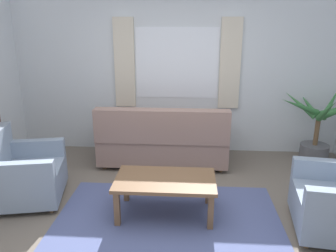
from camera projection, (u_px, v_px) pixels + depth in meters
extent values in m
plane|color=#6B6056|center=(168.00, 223.00, 3.65)|extent=(6.24, 6.24, 0.00)
cube|color=silver|center=(177.00, 72.00, 5.41)|extent=(5.32, 0.12, 2.60)
cube|color=white|center=(177.00, 63.00, 5.31)|extent=(1.30, 0.01, 1.10)
cube|color=beige|center=(125.00, 63.00, 5.33)|extent=(0.32, 0.06, 1.40)
cube|color=beige|center=(230.00, 64.00, 5.23)|extent=(0.32, 0.06, 1.40)
cube|color=#4C5684|center=(168.00, 222.00, 3.65)|extent=(2.46, 1.70, 0.01)
cube|color=gray|center=(164.00, 147.00, 5.15)|extent=(1.90, 0.80, 0.38)
cube|color=gray|center=(162.00, 126.00, 4.71)|extent=(1.90, 0.20, 0.48)
cube|color=gray|center=(222.00, 129.00, 5.00)|extent=(0.16, 0.80, 0.24)
cube|color=gray|center=(106.00, 126.00, 5.11)|extent=(0.16, 0.80, 0.24)
cylinder|color=brown|center=(217.00, 154.00, 5.44)|extent=(0.06, 0.06, 0.06)
cylinder|color=brown|center=(114.00, 151.00, 5.55)|extent=(0.06, 0.06, 0.06)
cylinder|color=brown|center=(220.00, 170.00, 4.87)|extent=(0.06, 0.06, 0.06)
cylinder|color=brown|center=(105.00, 166.00, 4.98)|extent=(0.06, 0.06, 0.06)
cube|color=gray|center=(28.00, 181.00, 4.06)|extent=(0.95, 0.98, 0.36)
cube|color=gray|center=(16.00, 172.00, 3.63)|extent=(0.81, 0.28, 0.22)
cube|color=gray|center=(32.00, 148.00, 4.31)|extent=(0.81, 0.28, 0.22)
cylinder|color=brown|center=(52.00, 210.00, 3.84)|extent=(0.05, 0.05, 0.06)
cylinder|color=brown|center=(62.00, 183.00, 4.48)|extent=(0.05, 0.05, 0.06)
cylinder|color=brown|center=(11.00, 186.00, 4.40)|extent=(0.05, 0.05, 0.06)
cube|color=gray|center=(336.00, 210.00, 3.44)|extent=(0.90, 0.94, 0.36)
cube|color=gray|center=(331.00, 170.00, 3.69)|extent=(0.81, 0.22, 0.22)
cylinder|color=brown|center=(295.00, 208.00, 3.88)|extent=(0.05, 0.05, 0.06)
cylinder|color=brown|center=(306.00, 244.00, 3.25)|extent=(0.05, 0.05, 0.06)
cube|color=brown|center=(165.00, 180.00, 3.69)|extent=(1.10, 0.64, 0.04)
cube|color=brown|center=(117.00, 209.00, 3.54)|extent=(0.06, 0.06, 0.40)
cube|color=brown|center=(211.00, 212.00, 3.48)|extent=(0.06, 0.06, 0.40)
cube|color=brown|center=(126.00, 186.00, 4.04)|extent=(0.06, 0.06, 0.40)
cube|color=brown|center=(208.00, 188.00, 3.97)|extent=(0.06, 0.06, 0.40)
cylinder|color=#56565B|center=(314.00, 153.00, 5.18)|extent=(0.42, 0.42, 0.29)
cylinder|color=brown|center=(317.00, 133.00, 5.07)|extent=(0.07, 0.07, 0.39)
cone|color=#38753D|center=(331.00, 102.00, 5.14)|extent=(0.45, 0.47, 0.50)
cone|color=#38753D|center=(308.00, 105.00, 5.20)|extent=(0.22, 0.50, 0.33)
cone|color=#38753D|center=(300.00, 104.00, 5.12)|extent=(0.49, 0.41, 0.42)
cone|color=#38753D|center=(300.00, 106.00, 4.88)|extent=(0.65, 0.31, 0.35)
cone|color=#38753D|center=(327.00, 111.00, 4.63)|extent=(0.14, 0.62, 0.46)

